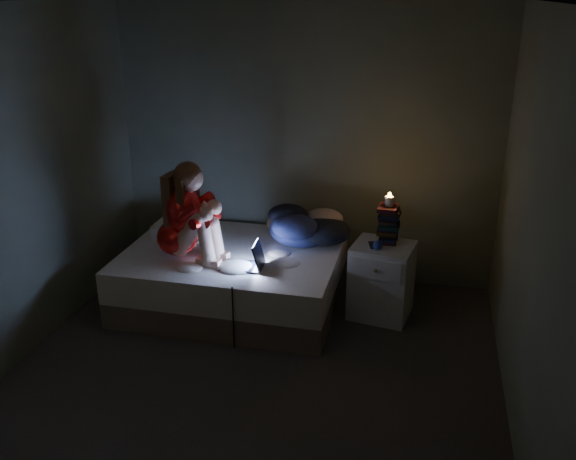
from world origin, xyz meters
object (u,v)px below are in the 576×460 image
(bed, at_px, (233,277))
(laptop, at_px, (241,254))
(candle, at_px, (389,199))
(woman, at_px, (176,210))
(nightstand, at_px, (381,280))
(phone, at_px, (374,246))

(bed, bearing_deg, laptop, -58.95)
(bed, relative_size, candle, 23.38)
(woman, xyz_separation_m, candle, (1.74, 0.39, 0.09))
(laptop, bearing_deg, nightstand, 15.82)
(nightstand, xyz_separation_m, candle, (0.02, 0.09, 0.71))
(woman, height_order, candle, woman)
(woman, relative_size, phone, 6.16)
(woman, height_order, nightstand, woman)
(laptop, bearing_deg, candle, 19.33)
(nightstand, height_order, candle, candle)
(woman, height_order, phone, woman)
(woman, bearing_deg, phone, 15.99)
(woman, relative_size, candle, 10.79)
(laptop, relative_size, nightstand, 0.52)
(bed, distance_m, woman, 0.83)
(candle, distance_m, phone, 0.41)
(bed, xyz_separation_m, phone, (1.24, 0.05, 0.41))
(bed, bearing_deg, candle, 7.46)
(bed, bearing_deg, woman, -151.83)
(bed, relative_size, laptop, 5.43)
(nightstand, distance_m, phone, 0.35)
(candle, bearing_deg, woman, -167.30)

